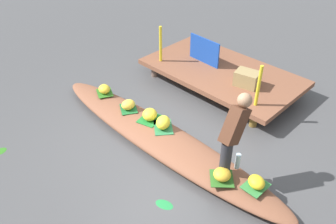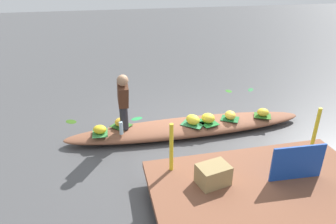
% 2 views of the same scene
% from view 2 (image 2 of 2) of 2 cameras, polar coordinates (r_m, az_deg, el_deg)
% --- Properties ---
extents(canal_water, '(40.00, 40.00, 0.00)m').
position_cam_2_polar(canal_water, '(6.44, 3.82, -3.79)').
color(canal_water, '#464648').
rests_on(canal_water, ground).
extents(dock_platform, '(3.20, 1.80, 0.36)m').
position_cam_2_polar(dock_platform, '(4.72, 17.08, -13.02)').
color(dock_platform, brown).
rests_on(dock_platform, ground).
extents(vendor_boat, '(5.01, 0.84, 0.25)m').
position_cam_2_polar(vendor_boat, '(6.38, 3.85, -2.80)').
color(vendor_boat, brown).
rests_on(vendor_boat, ground).
extents(leaf_mat_0, '(0.41, 0.46, 0.01)m').
position_cam_2_polar(leaf_mat_0, '(6.32, 7.41, -1.91)').
color(leaf_mat_0, '#1E722D').
rests_on(leaf_mat_0, vendor_boat).
extents(banana_bunch_0, '(0.37, 0.37, 0.20)m').
position_cam_2_polar(banana_bunch_0, '(6.28, 7.46, -1.13)').
color(banana_bunch_0, yellow).
rests_on(banana_bunch_0, vendor_boat).
extents(leaf_mat_1, '(0.45, 0.43, 0.01)m').
position_cam_2_polar(leaf_mat_1, '(6.54, 11.43, -1.23)').
color(leaf_mat_1, '#1D632E').
rests_on(leaf_mat_1, vendor_boat).
extents(banana_bunch_1, '(0.22, 0.26, 0.17)m').
position_cam_2_polar(banana_bunch_1, '(6.51, 11.49, -0.56)').
color(banana_bunch_1, yellow).
rests_on(banana_bunch_1, vendor_boat).
extents(leaf_mat_2, '(0.52, 0.50, 0.01)m').
position_cam_2_polar(leaf_mat_2, '(6.22, 4.60, -2.23)').
color(leaf_mat_2, '#2B7443').
rests_on(leaf_mat_2, vendor_boat).
extents(banana_bunch_2, '(0.36, 0.38, 0.20)m').
position_cam_2_polar(banana_bunch_2, '(6.18, 4.63, -1.42)').
color(banana_bunch_2, yellow).
rests_on(banana_bunch_2, vendor_boat).
extents(leaf_mat_3, '(0.43, 0.40, 0.01)m').
position_cam_2_polar(leaf_mat_3, '(6.84, 17.13, -0.67)').
color(leaf_mat_3, '#2C651D').
rests_on(leaf_mat_3, vendor_boat).
extents(banana_bunch_3, '(0.30, 0.28, 0.17)m').
position_cam_2_polar(banana_bunch_3, '(6.81, 17.22, -0.05)').
color(banana_bunch_3, gold).
rests_on(banana_bunch_3, vendor_boat).
extents(leaf_mat_4, '(0.47, 0.47, 0.01)m').
position_cam_2_polar(leaf_mat_4, '(6.21, -8.68, -2.51)').
color(leaf_mat_4, '#2D6322').
rests_on(leaf_mat_4, vendor_boat).
extents(banana_bunch_4, '(0.26, 0.26, 0.16)m').
position_cam_2_polar(banana_bunch_4, '(6.18, -8.73, -1.85)').
color(banana_bunch_4, gold).
rests_on(banana_bunch_4, vendor_boat).
extents(leaf_mat_5, '(0.29, 0.37, 0.01)m').
position_cam_2_polar(leaf_mat_5, '(6.02, -12.50, -3.83)').
color(leaf_mat_5, '#347D3D').
rests_on(leaf_mat_5, vendor_boat).
extents(banana_bunch_5, '(0.33, 0.31, 0.16)m').
position_cam_2_polar(banana_bunch_5, '(5.98, -12.57, -3.18)').
color(banana_bunch_5, yellow).
rests_on(banana_bunch_5, vendor_boat).
extents(vendor_person, '(0.20, 0.51, 1.20)m').
position_cam_2_polar(vendor_person, '(5.71, -8.33, 2.48)').
color(vendor_person, '#28282D').
rests_on(vendor_person, vendor_boat).
extents(water_bottle, '(0.07, 0.07, 0.25)m').
position_cam_2_polar(water_bottle, '(5.87, -8.70, -2.96)').
color(water_bottle, silver).
rests_on(water_bottle, vendor_boat).
extents(market_banner, '(0.80, 0.07, 0.55)m').
position_cam_2_polar(market_banner, '(4.78, 22.91, -8.67)').
color(market_banner, '#173F9C').
rests_on(market_banner, dock_platform).
extents(railing_post_west, '(0.06, 0.06, 0.78)m').
position_cam_2_polar(railing_post_west, '(5.52, 25.71, -3.05)').
color(railing_post_west, gold).
rests_on(railing_post_west, dock_platform).
extents(railing_post_east, '(0.06, 0.06, 0.78)m').
position_cam_2_polar(railing_post_east, '(4.53, 0.63, -6.60)').
color(railing_post_east, gold).
rests_on(railing_post_east, dock_platform).
extents(produce_crate, '(0.50, 0.41, 0.29)m').
position_cam_2_polar(produce_crate, '(4.45, 8.39, -11.42)').
color(produce_crate, '#937C4E').
rests_on(produce_crate, dock_platform).
extents(drifting_plant_0, '(0.18, 0.24, 0.01)m').
position_cam_2_polar(drifting_plant_0, '(8.69, 11.21, 3.84)').
color(drifting_plant_0, '#2C6E1D').
rests_on(drifting_plant_0, ground).
extents(drifting_plant_1, '(0.29, 0.32, 0.01)m').
position_cam_2_polar(drifting_plant_1, '(8.93, 15.11, 4.04)').
color(drifting_plant_1, '#296938').
rests_on(drifting_plant_1, ground).
extents(drifting_plant_2, '(0.30, 0.23, 0.01)m').
position_cam_2_polar(drifting_plant_2, '(7.02, -5.80, -1.22)').
color(drifting_plant_2, '#238741').
rests_on(drifting_plant_2, ground).
extents(drifting_plant_3, '(0.33, 0.32, 0.01)m').
position_cam_2_polar(drifting_plant_3, '(7.19, -17.55, -1.70)').
color(drifting_plant_3, '#2E5114').
rests_on(drifting_plant_3, ground).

